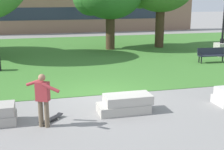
{
  "coord_description": "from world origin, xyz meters",
  "views": [
    {
      "loc": [
        -2.67,
        -12.13,
        3.96
      ],
      "look_at": [
        0.09,
        -1.4,
        1.2
      ],
      "focal_mm": 50.0,
      "sensor_mm": 36.0,
      "label": 1
    }
  ],
  "objects_px": {
    "person_skateboarder": "(43,97)",
    "skateboard": "(51,119)",
    "park_bench_near_right": "(212,54)",
    "concrete_block_left": "(125,104)",
    "lamp_post_left": "(222,42)"
  },
  "relations": [
    {
      "from": "park_bench_near_right",
      "to": "lamp_post_left",
      "type": "distance_m",
      "value": 2.61
    },
    {
      "from": "concrete_block_left",
      "to": "skateboard",
      "type": "relative_size",
      "value": 2.18
    },
    {
      "from": "skateboard",
      "to": "park_bench_near_right",
      "type": "xyz_separation_m",
      "value": [
        10.34,
        7.21,
        0.45
      ]
    },
    {
      "from": "skateboard",
      "to": "lamp_post_left",
      "type": "relative_size",
      "value": 0.18
    },
    {
      "from": "concrete_block_left",
      "to": "skateboard",
      "type": "height_order",
      "value": "concrete_block_left"
    },
    {
      "from": "park_bench_near_right",
      "to": "lamp_post_left",
      "type": "relative_size",
      "value": 0.38
    },
    {
      "from": "person_skateboarder",
      "to": "park_bench_near_right",
      "type": "height_order",
      "value": "person_skateboarder"
    },
    {
      "from": "person_skateboarder",
      "to": "skateboard",
      "type": "height_order",
      "value": "person_skateboarder"
    },
    {
      "from": "concrete_block_left",
      "to": "skateboard",
      "type": "bearing_deg",
      "value": -175.48
    },
    {
      "from": "skateboard",
      "to": "park_bench_near_right",
      "type": "height_order",
      "value": "park_bench_near_right"
    },
    {
      "from": "park_bench_near_right",
      "to": "lamp_post_left",
      "type": "height_order",
      "value": "lamp_post_left"
    },
    {
      "from": "person_skateboarder",
      "to": "lamp_post_left",
      "type": "height_order",
      "value": "lamp_post_left"
    },
    {
      "from": "park_bench_near_right",
      "to": "concrete_block_left",
      "type": "bearing_deg",
      "value": -137.84
    },
    {
      "from": "skateboard",
      "to": "park_bench_near_right",
      "type": "bearing_deg",
      "value": 34.88
    },
    {
      "from": "concrete_block_left",
      "to": "person_skateboarder",
      "type": "distance_m",
      "value": 2.98
    }
  ]
}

